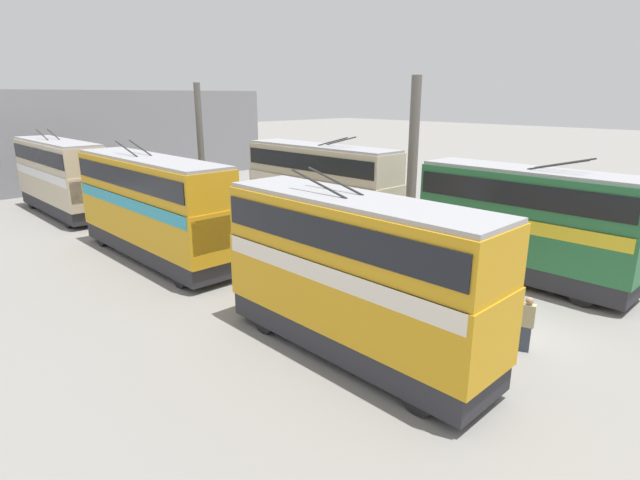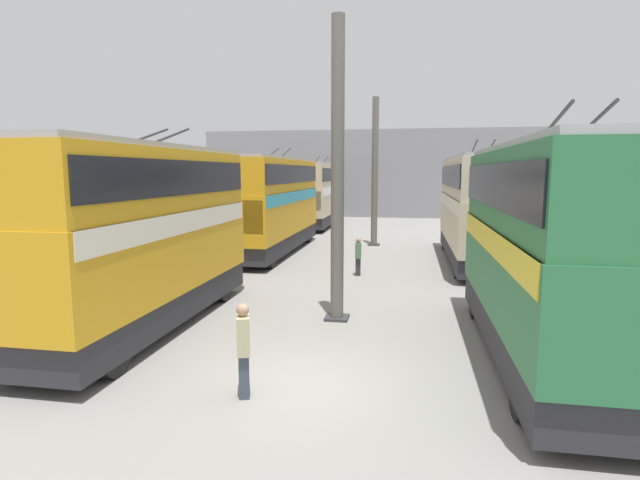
% 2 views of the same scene
% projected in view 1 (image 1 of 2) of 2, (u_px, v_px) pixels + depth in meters
% --- Properties ---
extents(ground_plane, '(240.00, 240.00, 0.00)m').
position_uv_depth(ground_plane, '(512.00, 332.00, 17.14)').
color(ground_plane, gray).
extents(depot_back_wall, '(0.50, 36.00, 8.26)m').
position_uv_depth(depot_back_wall, '(86.00, 140.00, 42.42)').
color(depot_back_wall, gray).
rests_on(depot_back_wall, ground_plane).
extents(support_column_near, '(0.68, 0.68, 8.52)m').
position_uv_depth(support_column_near, '(411.00, 195.00, 19.11)').
color(support_column_near, '#605B56').
rests_on(support_column_near, ground_plane).
extents(support_column_far, '(0.68, 0.68, 8.52)m').
position_uv_depth(support_column_far, '(202.00, 160.00, 29.60)').
color(support_column_far, '#605B56').
rests_on(support_column_far, ground_plane).
extents(bus_left_near, '(9.23, 2.54, 5.51)m').
position_uv_depth(bus_left_near, '(525.00, 218.00, 21.26)').
color(bus_left_near, black).
rests_on(bus_left_near, ground_plane).
extents(bus_left_far, '(10.87, 2.54, 5.63)m').
position_uv_depth(bus_left_far, '(320.00, 181.00, 29.98)').
color(bus_left_far, black).
rests_on(bus_left_far, ground_plane).
extents(bus_right_near, '(9.31, 2.54, 5.62)m').
position_uv_depth(bus_right_near, '(354.00, 268.00, 14.90)').
color(bus_right_near, black).
rests_on(bus_right_near, ground_plane).
extents(bus_right_mid, '(11.44, 2.54, 5.66)m').
position_uv_depth(bus_right_mid, '(152.00, 202.00, 23.99)').
color(bus_right_mid, black).
rests_on(bus_right_mid, ground_plane).
extents(bus_right_far, '(10.67, 2.54, 5.61)m').
position_uv_depth(bus_right_far, '(60.00, 173.00, 33.22)').
color(bus_right_far, black).
rests_on(bus_right_far, ground_plane).
extents(person_aisle_midway, '(0.43, 0.26, 1.58)m').
position_uv_depth(person_aisle_midway, '(301.00, 244.00, 24.40)').
color(person_aisle_midway, '#2D2D33').
rests_on(person_aisle_midway, ground_plane).
extents(person_aisle_foreground, '(0.47, 0.36, 1.83)m').
position_uv_depth(person_aisle_foreground, '(527.00, 322.00, 15.60)').
color(person_aisle_foreground, '#384251').
rests_on(person_aisle_foreground, ground_plane).
extents(oil_drum, '(0.66, 0.66, 0.93)m').
position_uv_depth(oil_drum, '(147.00, 219.00, 30.86)').
color(oil_drum, '#933828').
rests_on(oil_drum, ground_plane).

